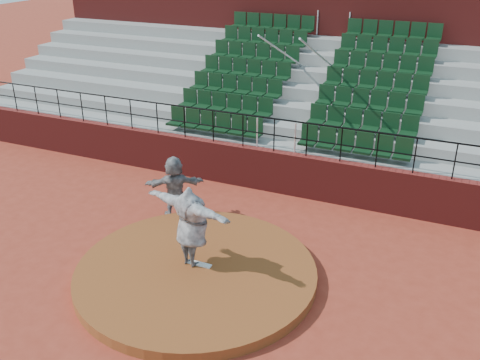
# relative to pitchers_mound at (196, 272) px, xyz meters

# --- Properties ---
(ground) EXTENTS (90.00, 90.00, 0.00)m
(ground) POSITION_rel_pitchers_mound_xyz_m (0.00, 0.00, -0.12)
(ground) COLOR #993422
(ground) RESTS_ON ground
(pitchers_mound) EXTENTS (5.50, 5.50, 0.25)m
(pitchers_mound) POSITION_rel_pitchers_mound_xyz_m (0.00, 0.00, 0.00)
(pitchers_mound) COLOR brown
(pitchers_mound) RESTS_ON ground
(pitching_rubber) EXTENTS (0.60, 0.15, 0.03)m
(pitching_rubber) POSITION_rel_pitchers_mound_xyz_m (0.00, 0.15, 0.14)
(pitching_rubber) COLOR white
(pitching_rubber) RESTS_ON pitchers_mound
(boundary_wall) EXTENTS (24.00, 0.30, 1.30)m
(boundary_wall) POSITION_rel_pitchers_mound_xyz_m (0.00, 5.00, 0.53)
(boundary_wall) COLOR maroon
(boundary_wall) RESTS_ON ground
(wall_railing) EXTENTS (24.04, 0.05, 1.03)m
(wall_railing) POSITION_rel_pitchers_mound_xyz_m (0.00, 5.00, 1.90)
(wall_railing) COLOR black
(wall_railing) RESTS_ON boundary_wall
(seating_deck) EXTENTS (24.00, 5.97, 4.63)m
(seating_deck) POSITION_rel_pitchers_mound_xyz_m (0.00, 8.65, 1.32)
(seating_deck) COLOR gray
(seating_deck) RESTS_ON ground
(press_box_facade) EXTENTS (24.00, 3.00, 7.10)m
(press_box_facade) POSITION_rel_pitchers_mound_xyz_m (0.00, 12.60, 3.43)
(press_box_facade) COLOR maroon
(press_box_facade) RESTS_ON ground
(pitcher) EXTENTS (2.50, 1.26, 1.96)m
(pitcher) POSITION_rel_pitchers_mound_xyz_m (-0.16, 0.14, 1.11)
(pitcher) COLOR black
(pitcher) RESTS_ON pitchers_mound
(fielder) EXTENTS (1.65, 1.30, 1.75)m
(fielder) POSITION_rel_pitchers_mound_xyz_m (-1.92, 2.42, 0.75)
(fielder) COLOR black
(fielder) RESTS_ON ground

